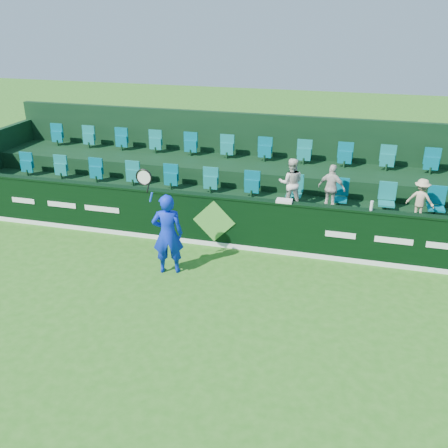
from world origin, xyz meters
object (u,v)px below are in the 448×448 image
(spectator_right, at_px, (421,199))
(tennis_player, at_px, (167,234))
(spectator_left, at_px, (291,183))
(towel, at_px, (284,201))
(spectator_middle, at_px, (332,188))
(drinks_bottle, at_px, (372,206))

(spectator_right, bearing_deg, tennis_player, 43.94)
(spectator_left, xyz_separation_m, towel, (0.00, -1.12, -0.08))
(tennis_player, height_order, spectator_middle, tennis_player)
(spectator_left, relative_size, towel, 3.46)
(spectator_middle, height_order, towel, spectator_middle)
(spectator_middle, distance_m, towel, 1.52)
(tennis_player, bearing_deg, towel, 34.57)
(spectator_right, bearing_deg, spectator_middle, 17.54)
(tennis_player, height_order, towel, tennis_player)
(tennis_player, distance_m, drinks_bottle, 4.69)
(tennis_player, xyz_separation_m, spectator_right, (5.54, 2.75, 0.36))
(spectator_right, height_order, drinks_bottle, spectator_right)
(spectator_right, distance_m, drinks_bottle, 1.63)
(spectator_left, bearing_deg, spectator_middle, 171.15)
(tennis_player, relative_size, spectator_right, 2.42)
(drinks_bottle, bearing_deg, tennis_player, -159.53)
(spectator_left, xyz_separation_m, spectator_middle, (1.04, 0.00, -0.04))
(tennis_player, xyz_separation_m, spectator_middle, (3.40, 2.75, 0.45))
(spectator_left, height_order, drinks_bottle, spectator_left)
(tennis_player, xyz_separation_m, towel, (2.37, 1.63, 0.42))
(spectator_left, distance_m, drinks_bottle, 2.30)
(spectator_right, bearing_deg, towel, 36.98)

